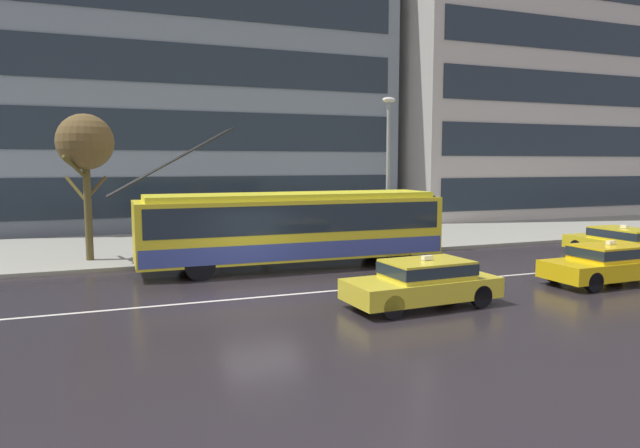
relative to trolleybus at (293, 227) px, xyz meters
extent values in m
plane|color=#262125|center=(-2.02, -2.94, -1.55)|extent=(160.00, 160.00, 0.00)
cube|color=gray|center=(-2.02, 6.60, -1.48)|extent=(80.00, 10.00, 0.14)
cube|color=silver|center=(-2.02, -4.14, -1.54)|extent=(72.00, 0.14, 0.01)
cube|color=yellow|center=(-0.02, 0.00, -0.04)|extent=(11.32, 2.60, 2.18)
cube|color=yellow|center=(-0.02, 0.00, 1.15)|extent=(10.64, 2.35, 0.20)
cube|color=#1E2833|center=(-0.02, 0.00, 0.39)|extent=(10.87, 2.63, 1.00)
cube|color=#3A4A96|center=(-0.02, 0.00, -0.74)|extent=(11.21, 2.63, 0.61)
cube|color=#1E2833|center=(5.58, -0.06, 0.39)|extent=(0.14, 2.18, 1.09)
cube|color=black|center=(5.43, -0.06, 0.95)|extent=(0.18, 1.89, 0.28)
cylinder|color=black|center=(-4.37, 0.40, 2.40)|extent=(4.22, 0.11, 2.36)
cylinder|color=black|center=(-4.38, -0.30, 2.40)|extent=(4.22, 0.11, 2.36)
cylinder|color=black|center=(3.83, 1.05, -1.03)|extent=(1.04, 0.31, 1.04)
cylinder|color=black|center=(3.81, -1.13, -1.03)|extent=(1.04, 0.31, 1.04)
cylinder|color=black|center=(-3.62, 1.13, -1.03)|extent=(1.04, 0.31, 1.04)
cylinder|color=black|center=(-3.64, -1.05, -1.03)|extent=(1.04, 0.31, 1.04)
cube|color=yellow|center=(1.46, -6.74, -1.04)|extent=(4.32, 2.02, 0.55)
cube|color=yellow|center=(1.63, -6.73, -0.52)|extent=(2.37, 1.66, 0.48)
cube|color=#1E2833|center=(1.63, -6.73, -0.50)|extent=(2.41, 1.68, 0.31)
cube|color=silver|center=(1.63, -6.73, -0.21)|extent=(0.29, 0.18, 0.12)
cylinder|color=black|center=(0.11, -7.61, -1.24)|extent=(0.63, 0.24, 0.62)
cylinder|color=black|center=(0.02, -6.03, -1.24)|extent=(0.63, 0.24, 0.62)
cylinder|color=black|center=(2.90, -7.45, -1.24)|extent=(0.63, 0.24, 0.62)
cylinder|color=black|center=(2.81, -5.87, -1.24)|extent=(0.63, 0.24, 0.62)
cube|color=yellow|center=(13.16, -2.83, -1.04)|extent=(1.85, 4.45, 0.55)
cube|color=yellow|center=(13.16, -3.01, -0.52)|extent=(1.56, 2.41, 0.48)
cube|color=#1E2833|center=(13.16, -3.01, -0.50)|extent=(1.58, 2.46, 0.31)
cube|color=silver|center=(13.16, -3.01, -0.21)|extent=(0.17, 0.28, 0.12)
cylinder|color=black|center=(12.35, -1.39, -1.24)|extent=(0.21, 0.62, 0.62)
cylinder|color=black|center=(13.91, -1.36, -1.24)|extent=(0.21, 0.62, 0.62)
cylinder|color=black|center=(12.41, -4.30, -1.24)|extent=(0.21, 0.62, 0.62)
cube|color=yellow|center=(8.61, -6.32, -1.04)|extent=(4.26, 1.89, 0.55)
cube|color=yellow|center=(8.77, -6.31, -0.52)|extent=(2.32, 1.58, 0.48)
cube|color=#1E2833|center=(8.77, -6.31, -0.50)|extent=(2.36, 1.60, 0.31)
cube|color=silver|center=(8.77, -6.31, -0.21)|extent=(0.28, 0.17, 0.12)
cylinder|color=black|center=(7.24, -7.14, -1.24)|extent=(0.63, 0.22, 0.62)
cylinder|color=black|center=(7.20, -5.58, -1.24)|extent=(0.63, 0.22, 0.62)
cylinder|color=black|center=(9.97, -5.49, -1.24)|extent=(0.63, 0.22, 0.62)
cylinder|color=#2A2728|center=(0.02, 3.65, -0.96)|extent=(0.14, 0.14, 0.88)
cylinder|color=#2A2728|center=(-0.14, 3.65, -0.96)|extent=(0.14, 0.14, 0.88)
cylinder|color=#554753|center=(-0.06, 3.65, -0.21)|extent=(0.36, 0.36, 0.62)
sphere|color=#E48683|center=(-0.06, 3.65, 0.22)|extent=(0.24, 0.24, 0.24)
cone|color=gold|center=(0.06, 3.65, 0.51)|extent=(1.49, 1.49, 0.29)
cylinder|color=#333333|center=(0.06, 3.65, -0.03)|extent=(0.02, 0.02, 0.79)
cylinder|color=#2E2544|center=(-1.98, 3.86, -0.97)|extent=(0.14, 0.14, 0.88)
cylinder|color=#2E2544|center=(-2.06, 3.71, -0.97)|extent=(0.14, 0.14, 0.88)
cylinder|color=#3B4230|center=(-2.02, 3.78, -0.21)|extent=(0.49, 0.49, 0.62)
sphere|color=#E4A78B|center=(-2.02, 3.78, 0.21)|extent=(0.23, 0.23, 0.23)
cone|color=#25509D|center=(-1.97, 3.89, 0.51)|extent=(1.48, 1.48, 0.29)
cylinder|color=#333333|center=(-1.97, 3.89, -0.03)|extent=(0.02, 0.02, 0.79)
cylinder|color=gray|center=(5.03, 2.08, 1.76)|extent=(0.16, 0.16, 6.32)
ellipsoid|color=silver|center=(5.03, 2.08, 5.04)|extent=(0.60, 0.32, 0.24)
cylinder|color=brown|center=(-7.13, 3.66, 0.58)|extent=(0.29, 0.29, 3.96)
cylinder|color=brown|center=(-7.50, 4.14, 1.30)|extent=(0.90, 1.12, 1.06)
cylinder|color=brown|center=(-6.79, 3.91, 1.41)|extent=(0.84, 0.66, 0.87)
cylinder|color=brown|center=(-7.50, 3.18, 2.19)|extent=(0.89, 1.09, 0.94)
sphere|color=brown|center=(-7.13, 3.66, 3.16)|extent=(2.14, 2.14, 2.14)
cube|color=gray|center=(-2.44, 20.27, 7.63)|extent=(27.65, 14.89, 18.35)
cube|color=#1E2833|center=(-2.44, 12.80, 0.47)|extent=(26.00, 0.06, 2.20)
cube|color=#1E2833|center=(-2.44, 12.80, 4.14)|extent=(26.00, 0.06, 2.20)
cube|color=#1E2833|center=(-2.44, 12.80, 7.81)|extent=(26.00, 0.06, 2.20)
cube|color=#B6B1A9|center=(24.43, 16.19, 12.29)|extent=(24.47, 12.15, 27.68)
cube|color=#1E2833|center=(24.43, 10.08, 0.36)|extent=(23.00, 0.06, 2.08)
cube|color=#1E2833|center=(24.43, 10.08, 3.82)|extent=(23.00, 0.06, 2.08)
cube|color=#1E2833|center=(24.43, 10.08, 7.28)|extent=(23.00, 0.06, 2.08)
cube|color=#1E2833|center=(24.43, 10.08, 10.74)|extent=(23.00, 0.06, 2.08)
camera|label=1|loc=(-6.61, -20.05, 2.39)|focal=32.04mm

